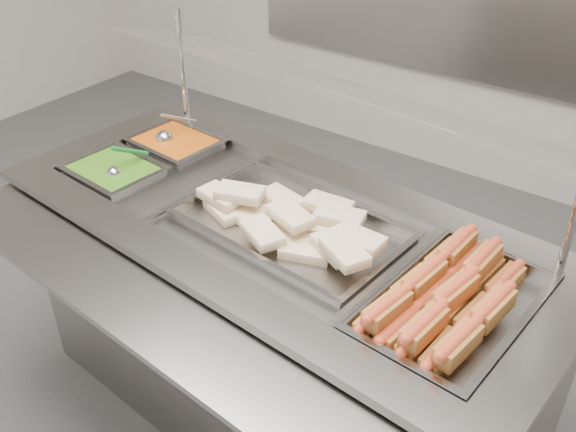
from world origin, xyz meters
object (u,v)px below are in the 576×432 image
Objects in this scene: sneeze_guard at (322,87)px; ladle at (165,138)px; steam_counter at (277,323)px; serving_spoon at (117,170)px; pan_hotdogs at (452,313)px; pan_wraps at (290,230)px.

ladle is (-0.65, -0.03, -0.34)m from sneeze_guard.
serving_spoon is (-0.59, -0.10, 0.43)m from steam_counter.
sneeze_guard reaches higher than steam_counter.
pan_hotdogs is at bearing -9.98° from ladle.
ladle reaches higher than serving_spoon.
pan_wraps is 0.65m from serving_spoon.
steam_counter is at bearing 9.41° from serving_spoon.
sneeze_guard is 0.43m from pan_wraps.
sneeze_guard is at bearing 101.06° from pan_wraps.
steam_counter is 1.16× the size of sneeze_guard.
serving_spoon is (-1.17, -0.05, 0.05)m from pan_hotdogs.
sneeze_guard is 2.35× the size of pan_wraps.
pan_wraps is (0.06, -0.00, 0.40)m from steam_counter.
sneeze_guard reaches higher than serving_spoon.
steam_counter is 2.74× the size of pan_wraps.
pan_hotdogs is at bearing -4.29° from steam_counter.
serving_spoon is at bearing -170.59° from steam_counter.
serving_spoon reaches higher than pan_wraps.
steam_counter is 0.70m from pan_hotdogs.
ladle is (-0.63, 0.17, 0.43)m from steam_counter.
sneeze_guard is at bearing 156.43° from pan_hotdogs.
pan_hotdogs is 1.18m from serving_spoon.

